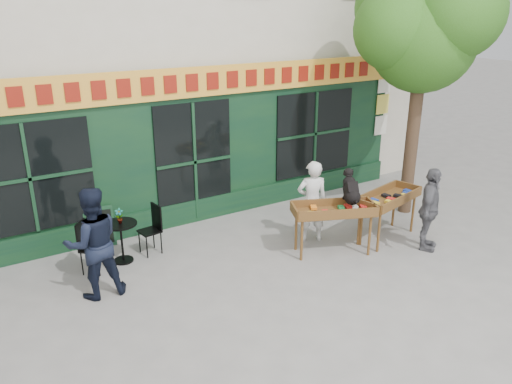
% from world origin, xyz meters
% --- Properties ---
extents(ground, '(80.00, 80.00, 0.00)m').
position_xyz_m(ground, '(0.00, 0.00, 0.00)').
color(ground, slate).
rests_on(ground, ground).
extents(street_tree, '(3.05, 2.90, 5.60)m').
position_xyz_m(street_tree, '(4.34, 0.36, 4.11)').
color(street_tree, '#382619').
rests_on(street_tree, ground).
extents(book_cart_center, '(1.62, 1.16, 0.99)m').
position_xyz_m(book_cart_center, '(1.52, -0.41, 0.82)').
color(book_cart_center, brown).
rests_on(book_cart_center, ground).
extents(dog, '(0.55, 0.69, 0.60)m').
position_xyz_m(dog, '(1.87, -0.46, 1.29)').
color(dog, black).
rests_on(dog, book_cart_center).
extents(woman, '(0.71, 0.60, 1.65)m').
position_xyz_m(woman, '(1.52, 0.24, 0.83)').
color(woman, silver).
rests_on(woman, ground).
extents(book_cart_right, '(1.60, 0.94, 0.99)m').
position_xyz_m(book_cart_right, '(2.86, -0.50, 0.82)').
color(book_cart_right, brown).
rests_on(book_cart_right, ground).
extents(man_right, '(1.01, 0.85, 1.63)m').
position_xyz_m(man_right, '(3.16, -1.25, 0.81)').
color(man_right, '#525256').
rests_on(man_right, ground).
extents(bistro_table, '(0.60, 0.60, 0.76)m').
position_xyz_m(bistro_table, '(-1.96, 1.34, 0.54)').
color(bistro_table, black).
rests_on(bistro_table, ground).
extents(bistro_chair_left, '(0.51, 0.51, 0.95)m').
position_xyz_m(bistro_chair_left, '(-2.58, 1.30, 0.56)').
color(bistro_chair_left, black).
rests_on(bistro_chair_left, ground).
extents(bistro_chair_right, '(0.41, 0.40, 0.95)m').
position_xyz_m(bistro_chair_right, '(-1.32, 1.40, 0.56)').
color(bistro_chair_right, black).
rests_on(bistro_chair_right, ground).
extents(potted_plant, '(0.18, 0.15, 0.28)m').
position_xyz_m(potted_plant, '(-1.96, 1.34, 0.91)').
color(potted_plant, gray).
rests_on(potted_plant, bistro_table).
extents(man_left, '(0.93, 0.74, 1.84)m').
position_xyz_m(man_left, '(-2.66, 0.44, 0.92)').
color(man_left, black).
rests_on(man_left, ground).
extents(chalkboard, '(0.58, 0.27, 0.79)m').
position_xyz_m(chalkboard, '(-2.11, 2.19, 0.40)').
color(chalkboard, black).
rests_on(chalkboard, ground).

